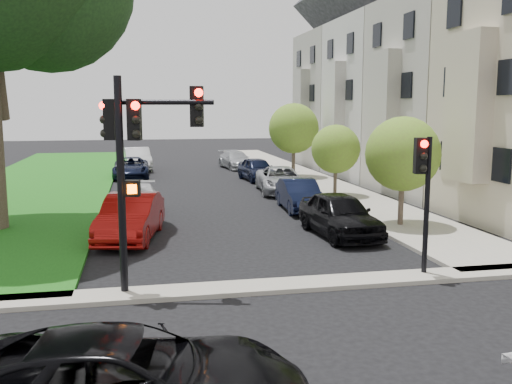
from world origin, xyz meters
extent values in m
plane|color=black|center=(0.00, 0.00, 0.00)|extent=(140.00, 140.00, 0.00)
cube|color=#185714|center=(-9.00, 24.00, 0.06)|extent=(8.00, 44.00, 0.12)
cube|color=gray|center=(6.75, 24.00, 0.06)|extent=(3.50, 44.00, 0.12)
cube|color=gray|center=(0.00, 2.00, 0.06)|extent=(60.00, 1.00, 0.12)
cube|color=tan|center=(8.65, 8.00, 4.50)|extent=(0.70, 2.20, 5.50)
cube|color=black|center=(8.95, 8.00, 5.50)|extent=(0.08, 3.60, 6.00)
cube|color=gray|center=(12.50, 15.50, 5.00)|extent=(7.00, 7.40, 10.00)
cube|color=gray|center=(8.65, 15.50, 4.50)|extent=(0.70, 2.20, 5.50)
cube|color=black|center=(8.95, 15.50, 5.50)|extent=(0.08, 3.60, 6.00)
cube|color=gray|center=(12.50, 23.00, 5.00)|extent=(7.00, 7.40, 10.00)
cube|color=gray|center=(8.65, 23.00, 4.50)|extent=(0.70, 2.20, 5.50)
cube|color=black|center=(8.95, 23.00, 5.50)|extent=(0.08, 3.60, 6.00)
cube|color=gray|center=(12.50, 30.50, 5.00)|extent=(7.00, 7.40, 10.00)
cube|color=gray|center=(8.65, 30.50, 4.50)|extent=(0.70, 2.20, 5.50)
cube|color=black|center=(8.95, 30.50, 5.50)|extent=(0.08, 3.60, 6.00)
cylinder|color=#322619|center=(6.20, 8.18, 0.99)|extent=(0.20, 0.20, 1.99)
sphere|color=olive|center=(6.20, 8.18, 2.78)|extent=(2.78, 2.78, 2.78)
cylinder|color=#322619|center=(6.20, 15.56, 0.87)|extent=(0.17, 0.17, 1.74)
sphere|color=olive|center=(6.20, 15.56, 2.43)|extent=(2.43, 2.43, 2.43)
cylinder|color=#322619|center=(6.20, 23.52, 1.13)|extent=(0.23, 0.23, 2.26)
sphere|color=olive|center=(6.20, 23.52, 3.17)|extent=(3.17, 3.17, 3.17)
cylinder|color=black|center=(-3.80, 2.20, 2.60)|extent=(0.22, 0.22, 5.21)
cylinder|color=black|center=(-2.70, 2.20, 4.61)|extent=(2.17, 0.62, 0.12)
cube|color=black|center=(-3.45, 2.20, 4.21)|extent=(0.35, 0.32, 0.95)
cube|color=black|center=(-2.00, 2.20, 4.51)|extent=(0.35, 0.32, 0.95)
cube|color=black|center=(-4.00, 2.45, 4.21)|extent=(0.32, 0.35, 0.95)
sphere|color=#FF0C05|center=(-3.45, 2.05, 4.53)|extent=(0.20, 0.20, 0.20)
sphere|color=black|center=(-3.45, 2.05, 3.89)|extent=(0.20, 0.20, 0.20)
cube|color=black|center=(-3.55, 2.20, 2.60)|extent=(0.40, 0.32, 0.38)
cube|color=#FF5905|center=(-3.55, 2.06, 2.60)|extent=(0.22, 0.03, 0.22)
cylinder|color=black|center=(4.02, 2.20, 1.87)|extent=(0.16, 0.16, 3.74)
cube|color=black|center=(3.78, 2.20, 3.25)|extent=(0.33, 0.30, 0.93)
sphere|color=#FF0C05|center=(3.78, 2.05, 3.56)|extent=(0.20, 0.20, 0.20)
imported|color=black|center=(-3.62, -3.80, 0.72)|extent=(5.47, 3.12, 1.44)
imported|color=black|center=(3.46, 7.25, 0.77)|extent=(2.09, 4.61, 1.54)
imported|color=black|center=(3.46, 12.40, 0.68)|extent=(1.64, 4.20, 1.36)
imported|color=#999BA0|center=(3.91, 17.61, 0.69)|extent=(2.72, 5.12, 1.37)
imported|color=black|center=(3.70, 22.82, 0.71)|extent=(2.06, 4.29, 1.41)
imported|color=#999BA0|center=(3.56, 29.89, 0.64)|extent=(2.37, 4.62, 1.28)
imported|color=maroon|center=(-3.72, 8.19, 0.77)|extent=(2.48, 4.92, 1.55)
imported|color=silver|center=(-3.46, 12.50, 0.64)|extent=(1.80, 4.39, 1.27)
imported|color=black|center=(-3.94, 25.67, 0.66)|extent=(2.23, 4.78, 1.32)
imported|color=silver|center=(-3.55, 30.29, 0.80)|extent=(2.10, 5.01, 1.61)
camera|label=1|loc=(-3.34, -11.38, 4.50)|focal=40.00mm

